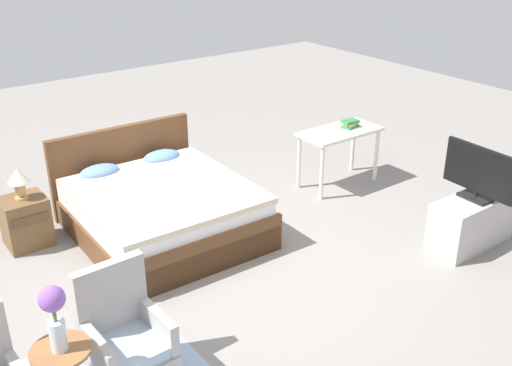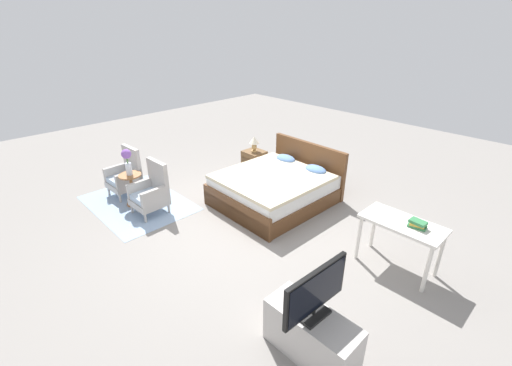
% 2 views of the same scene
% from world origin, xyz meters
% --- Properties ---
extents(ground_plane, '(16.00, 16.00, 0.00)m').
position_xyz_m(ground_plane, '(0.00, 0.00, 0.00)').
color(ground_plane, gray).
extents(floor_rug, '(2.10, 1.50, 0.01)m').
position_xyz_m(floor_rug, '(-1.93, -0.91, 0.00)').
color(floor_rug, '#8EA8C6').
rests_on(floor_rug, ground_plane).
extents(bed, '(1.76, 2.01, 0.96)m').
position_xyz_m(bed, '(-0.17, 1.00, 0.30)').
color(bed, brown).
rests_on(bed, ground_plane).
extents(armchair_by_window_left, '(0.56, 0.56, 0.92)m').
position_xyz_m(armchair_by_window_left, '(-2.42, -0.85, 0.38)').
color(armchair_by_window_left, '#ADA8A3').
rests_on(armchair_by_window_left, floor_rug).
extents(armchair_by_window_right, '(0.56, 0.56, 0.92)m').
position_xyz_m(armchair_by_window_right, '(-1.44, -0.85, 0.38)').
color(armchair_by_window_right, '#ADA8A3').
rests_on(armchair_by_window_right, floor_rug).
extents(side_table, '(0.40, 0.40, 0.61)m').
position_xyz_m(side_table, '(-1.93, -0.97, 0.38)').
color(side_table, '#936038').
rests_on(side_table, ground_plane).
extents(flower_vase, '(0.17, 0.17, 0.48)m').
position_xyz_m(flower_vase, '(-1.93, -0.97, 0.90)').
color(flower_vase, silver).
rests_on(flower_vase, side_table).
extents(nightstand, '(0.44, 0.41, 0.53)m').
position_xyz_m(nightstand, '(-1.40, 1.61, 0.27)').
color(nightstand, brown).
rests_on(nightstand, ground_plane).
extents(table_lamp, '(0.22, 0.22, 0.33)m').
position_xyz_m(table_lamp, '(-1.40, 1.61, 0.75)').
color(table_lamp, tan).
rests_on(table_lamp, nightstand).
extents(tv_stand, '(0.96, 0.40, 0.53)m').
position_xyz_m(tv_stand, '(2.30, -1.15, 0.27)').
color(tv_stand, '#B7B2AD').
rests_on(tv_stand, ground_plane).
extents(tv_flatscreen, '(0.22, 0.81, 0.55)m').
position_xyz_m(tv_flatscreen, '(2.30, -1.15, 0.82)').
color(tv_flatscreen, black).
rests_on(tv_flatscreen, tv_stand).
extents(vanity_desk, '(1.04, 0.52, 0.73)m').
position_xyz_m(vanity_desk, '(2.26, 0.79, 0.62)').
color(vanity_desk, silver).
rests_on(vanity_desk, ground_plane).
extents(book_stack, '(0.24, 0.17, 0.10)m').
position_xyz_m(book_stack, '(2.43, 0.80, 0.77)').
color(book_stack, '#337A47').
rests_on(book_stack, vanity_desk).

